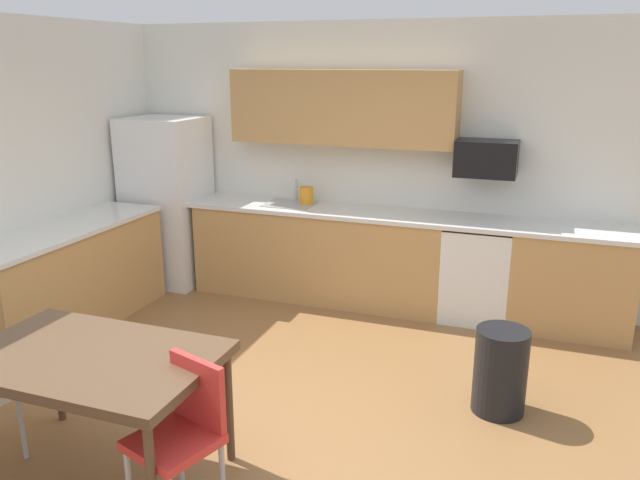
{
  "coord_description": "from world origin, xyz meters",
  "views": [
    {
      "loc": [
        1.6,
        -3.37,
        2.34
      ],
      "look_at": [
        0.0,
        1.0,
        1.0
      ],
      "focal_mm": 35.28,
      "sensor_mm": 36.0,
      "label": 1
    }
  ],
  "objects": [
    {
      "name": "countertop_back",
      "position": [
        0.0,
        2.3,
        0.92
      ],
      "size": [
        4.8,
        0.64,
        0.04
      ],
      "primitive_type": "cube",
      "color": "silver",
      "rests_on": "cabinet_run_back"
    },
    {
      "name": "kettle",
      "position": [
        -0.64,
        2.35,
        1.02
      ],
      "size": [
        0.14,
        0.14,
        0.2
      ],
      "primitive_type": "cylinder",
      "color": "orange",
      "rests_on": "countertop_back"
    },
    {
      "name": "oven_range",
      "position": [
        1.07,
        2.3,
        0.46
      ],
      "size": [
        0.6,
        0.6,
        0.91
      ],
      "color": "white",
      "rests_on": "ground"
    },
    {
      "name": "microwave",
      "position": [
        1.07,
        2.4,
        1.49
      ],
      "size": [
        0.54,
        0.36,
        0.32
      ],
      "primitive_type": "cube",
      "color": "black"
    },
    {
      "name": "countertop_left",
      "position": [
        -2.3,
        0.8,
        0.92
      ],
      "size": [
        0.64,
        2.0,
        0.04
      ],
      "primitive_type": "cube",
      "color": "silver",
      "rests_on": "cabinet_run_left"
    },
    {
      "name": "cabinet_run_back_right",
      "position": [
        1.89,
        2.3,
        0.45
      ],
      "size": [
        1.03,
        0.6,
        0.9
      ],
      "primitive_type": "cube",
      "color": "tan",
      "rests_on": "ground"
    },
    {
      "name": "refrigerator",
      "position": [
        -2.18,
        2.22,
        0.88
      ],
      "size": [
        0.76,
        0.7,
        1.76
      ],
      "primitive_type": "cube",
      "color": "white",
      "rests_on": "ground"
    },
    {
      "name": "cabinet_run_back",
      "position": [
        -0.49,
        2.3,
        0.45
      ],
      "size": [
        2.52,
        0.6,
        0.9
      ],
      "primitive_type": "cube",
      "color": "tan",
      "rests_on": "ground"
    },
    {
      "name": "cabinet_run_left",
      "position": [
        -2.3,
        0.8,
        0.45
      ],
      "size": [
        0.6,
        2.0,
        0.9
      ],
      "primitive_type": "cube",
      "color": "tan",
      "rests_on": "ground"
    },
    {
      "name": "dining_table",
      "position": [
        -0.69,
        -0.84,
        0.71
      ],
      "size": [
        1.4,
        0.9,
        0.77
      ],
      "color": "brown",
      "rests_on": "ground"
    },
    {
      "name": "upper_cabinets_back",
      "position": [
        -0.3,
        2.43,
        1.9
      ],
      "size": [
        2.2,
        0.34,
        0.7
      ],
      "primitive_type": "cube",
      "color": "tan"
    },
    {
      "name": "sink_faucet",
      "position": [
        -0.8,
        2.48,
        1.04
      ],
      "size": [
        0.02,
        0.02,
        0.24
      ],
      "primitive_type": "cylinder",
      "color": "#B2B5BA",
      "rests_on": "countertop_back"
    },
    {
      "name": "sink_basin",
      "position": [
        -0.8,
        2.3,
        0.88
      ],
      "size": [
        0.48,
        0.4,
        0.14
      ],
      "primitive_type": "cube",
      "color": "#A5A8AD",
      "rests_on": "countertop_back"
    },
    {
      "name": "chair_near_table",
      "position": [
        -0.05,
        -0.92,
        0.5
      ],
      "size": [
        0.5,
        0.5,
        0.85
      ],
      "color": "red",
      "rests_on": "ground"
    },
    {
      "name": "ground_plane",
      "position": [
        0.0,
        0.0,
        0.0
      ],
      "size": [
        12.0,
        12.0,
        0.0
      ],
      "primitive_type": "plane",
      "color": "olive"
    },
    {
      "name": "wall_back",
      "position": [
        0.0,
        2.65,
        1.35
      ],
      "size": [
        5.8,
        0.1,
        2.7
      ],
      "primitive_type": "cube",
      "color": "silver",
      "rests_on": "ground"
    },
    {
      "name": "trash_bin",
      "position": [
        1.43,
        0.68,
        0.3
      ],
      "size": [
        0.36,
        0.36,
        0.6
      ],
      "primitive_type": "cylinder",
      "color": "black",
      "rests_on": "ground"
    }
  ]
}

